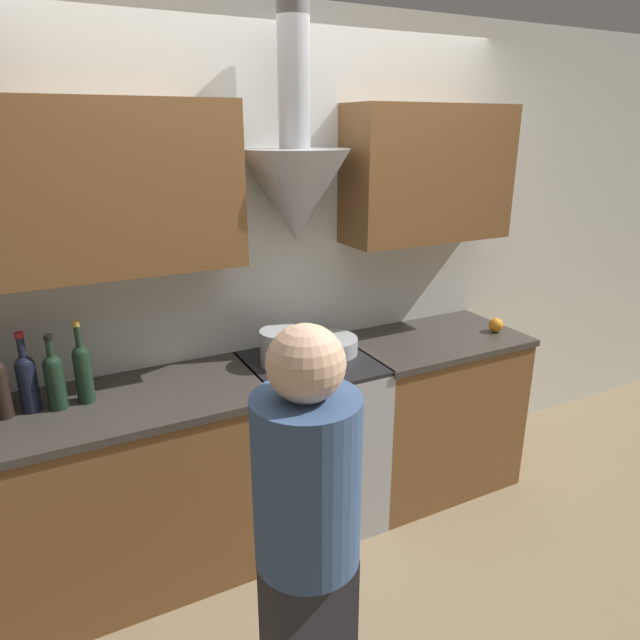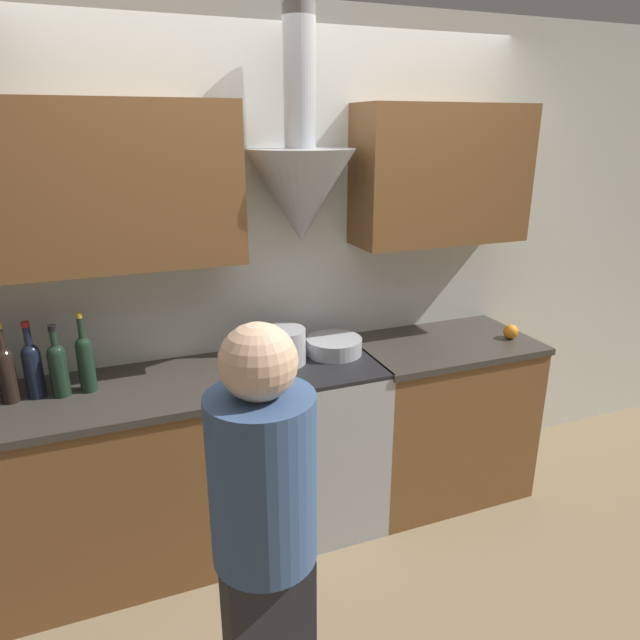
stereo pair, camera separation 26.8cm
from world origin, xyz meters
The scene contains 13 objects.
ground_plane centered at (0.00, 0.00, 0.00)m, with size 12.00×12.00×0.00m, color #847051.
wall_back centered at (-0.10, 0.58, 1.47)m, with size 8.40×0.53×2.60m.
counter_left centered at (-1.06, 0.31, 0.46)m, with size 1.53×0.62×0.92m.
counter_right centered at (0.78, 0.31, 0.46)m, with size 0.96×0.62×0.92m.
stove_range centered at (0.00, 0.31, 0.47)m, with size 0.62×0.60×0.92m.
wine_bottle_4 centered at (-1.36, 0.37, 1.06)m, with size 0.07×0.07×0.35m.
wine_bottle_5 centered at (-1.26, 0.38, 1.06)m, with size 0.08×0.08×0.34m.
wine_bottle_6 centered at (-1.16, 0.35, 1.06)m, with size 0.08×0.08×0.32m.
wine_bottle_7 centered at (-1.04, 0.36, 1.07)m, with size 0.07×0.07×0.36m.
stock_pot centered at (-0.14, 0.35, 1.01)m, with size 0.22×0.22×0.18m.
mixing_bowl centered at (0.14, 0.37, 0.97)m, with size 0.29×0.29×0.08m.
orange_fruit centered at (1.13, 0.22, 0.96)m, with size 0.08×0.08×0.08m.
person_foreground_left centered at (-0.58, -0.82, 0.87)m, with size 0.31×0.31×1.57m.
Camera 2 is at (-0.92, -2.16, 2.04)m, focal length 32.00 mm.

